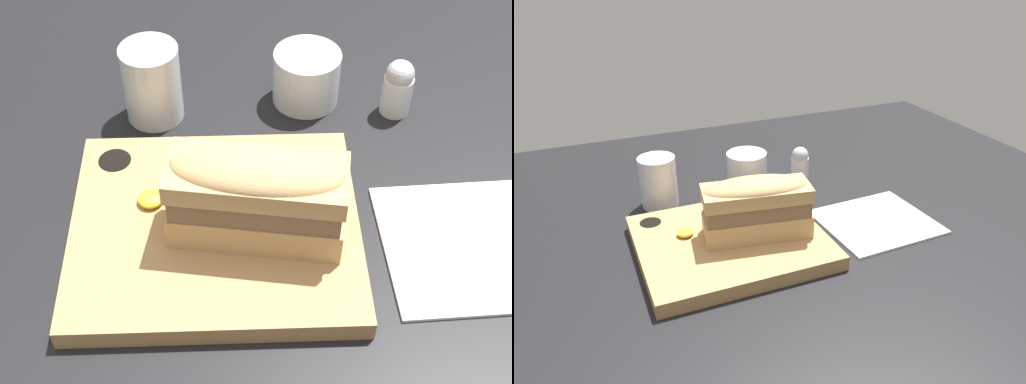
# 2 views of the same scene
# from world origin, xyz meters

# --- Properties ---
(dining_table) EXTENTS (1.55, 1.22, 0.02)m
(dining_table) POSITION_xyz_m (0.00, 0.00, 0.01)
(dining_table) COLOR black
(dining_table) RESTS_ON ground
(serving_board) EXTENTS (0.29, 0.25, 0.02)m
(serving_board) POSITION_xyz_m (0.01, 0.04, 0.03)
(serving_board) COLOR tan
(serving_board) RESTS_ON dining_table
(sandwich) EXTENTS (0.17, 0.09, 0.10)m
(sandwich) POSITION_xyz_m (0.06, 0.03, 0.10)
(sandwich) COLOR tan
(sandwich) RESTS_ON serving_board
(mustard_dollop) EXTENTS (0.03, 0.03, 0.01)m
(mustard_dollop) POSITION_xyz_m (-0.05, 0.07, 0.05)
(mustard_dollop) COLOR yellow
(mustard_dollop) RESTS_ON serving_board
(water_glass) EXTENTS (0.07, 0.07, 0.09)m
(water_glass) POSITION_xyz_m (-0.06, 0.23, 0.06)
(water_glass) COLOR silver
(water_glass) RESTS_ON dining_table
(wine_glass) EXTENTS (0.08, 0.08, 0.07)m
(wine_glass) POSITION_xyz_m (0.12, 0.25, 0.05)
(wine_glass) COLOR silver
(wine_glass) RESTS_ON dining_table
(napkin) EXTENTS (0.19, 0.17, 0.00)m
(napkin) POSITION_xyz_m (0.27, 0.02, 0.02)
(napkin) COLOR white
(napkin) RESTS_ON dining_table
(salt_shaker) EXTENTS (0.03, 0.03, 0.07)m
(salt_shaker) POSITION_xyz_m (0.23, 0.23, 0.06)
(salt_shaker) COLOR white
(salt_shaker) RESTS_ON dining_table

